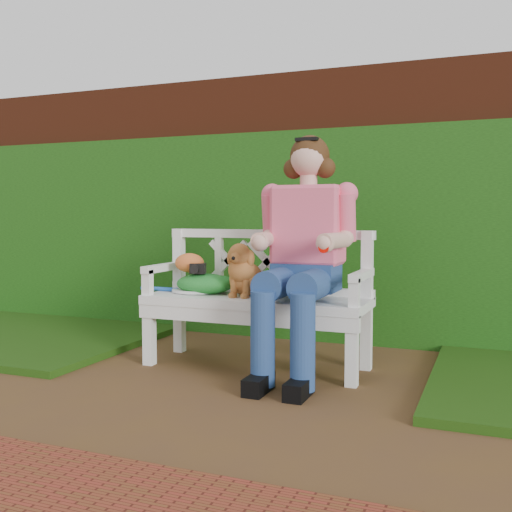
% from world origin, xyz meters
% --- Properties ---
extents(ground, '(60.00, 60.00, 0.00)m').
position_xyz_m(ground, '(0.00, 0.00, 0.00)').
color(ground, brown).
extents(brick_wall, '(10.00, 0.30, 2.20)m').
position_xyz_m(brick_wall, '(0.00, 1.90, 1.10)').
color(brick_wall, '#5A2312').
rests_on(brick_wall, ground).
extents(ivy_hedge, '(10.00, 0.18, 1.70)m').
position_xyz_m(ivy_hedge, '(0.00, 1.68, 0.85)').
color(ivy_hedge, '#236216').
rests_on(ivy_hedge, ground).
extents(grass_left, '(2.60, 2.00, 0.05)m').
position_xyz_m(grass_left, '(-2.40, 0.90, 0.03)').
color(grass_left, '#12380C').
rests_on(grass_left, ground).
extents(garden_bench, '(1.63, 0.76, 0.48)m').
position_xyz_m(garden_bench, '(-0.03, 0.67, 0.24)').
color(garden_bench, white).
rests_on(garden_bench, ground).
extents(seated_woman, '(0.75, 0.95, 1.57)m').
position_xyz_m(seated_woman, '(0.32, 0.65, 0.79)').
color(seated_woman, '#D73943').
rests_on(seated_woman, ground).
extents(dog, '(0.26, 0.34, 0.36)m').
position_xyz_m(dog, '(-0.10, 0.65, 0.66)').
color(dog, '#A26544').
rests_on(dog, garden_bench).
extents(tennis_racket, '(0.67, 0.45, 0.03)m').
position_xyz_m(tennis_racket, '(-0.52, 0.67, 0.49)').
color(tennis_racket, silver).
rests_on(tennis_racket, garden_bench).
extents(green_bag, '(0.48, 0.42, 0.14)m').
position_xyz_m(green_bag, '(-0.42, 0.68, 0.55)').
color(green_bag, '#2A862F').
rests_on(green_bag, garden_bench).
extents(camera_item, '(0.13, 0.11, 0.07)m').
position_xyz_m(camera_item, '(-0.45, 0.64, 0.66)').
color(camera_item, black).
rests_on(camera_item, green_bag).
extents(baseball_glove, '(0.24, 0.19, 0.14)m').
position_xyz_m(baseball_glove, '(-0.54, 0.68, 0.69)').
color(baseball_glove, orange).
rests_on(baseball_glove, green_bag).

